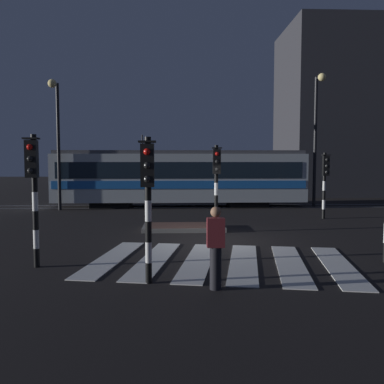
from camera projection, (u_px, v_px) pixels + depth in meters
name	position (u px, v px, depth m)	size (l,w,h in m)	color
ground_plane	(211.00, 241.00, 13.77)	(120.00, 120.00, 0.00)	black
rail_near	(196.00, 208.00, 23.52)	(80.00, 0.12, 0.03)	#59595E
rail_far	(195.00, 205.00, 24.95)	(80.00, 0.12, 0.03)	#59595E
crosswalk_zebra	(221.00, 262.00, 10.85)	(7.26, 5.39, 0.02)	silver
traffic_island	(184.00, 227.00, 16.06)	(3.13, 1.66, 0.18)	slate
traffic_light_median_centre	(216.00, 175.00, 15.21)	(0.36, 0.42, 3.22)	black
traffic_light_corner_far_right	(325.00, 175.00, 18.90)	(0.36, 0.42, 3.03)	black
traffic_light_kerb_mid_left	(148.00, 188.00, 8.74)	(0.36, 0.42, 3.14)	black
traffic_light_corner_near_left	(33.00, 180.00, 10.09)	(0.36, 0.42, 3.28)	black
street_lamp_trackside_left	(57.00, 129.00, 21.94)	(0.44, 1.21, 6.81)	black
street_lamp_trackside_right	(317.00, 125.00, 23.48)	(0.44, 1.21, 7.44)	black
tram	(180.00, 177.00, 24.07)	(14.46, 2.58, 4.15)	#B2BCC1
pedestrian_waiting_at_kerb	(216.00, 247.00, 8.48)	(0.36, 0.24, 1.71)	black
building_backdrop	(361.00, 112.00, 33.49)	(12.34, 8.00, 13.19)	#2D2D33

